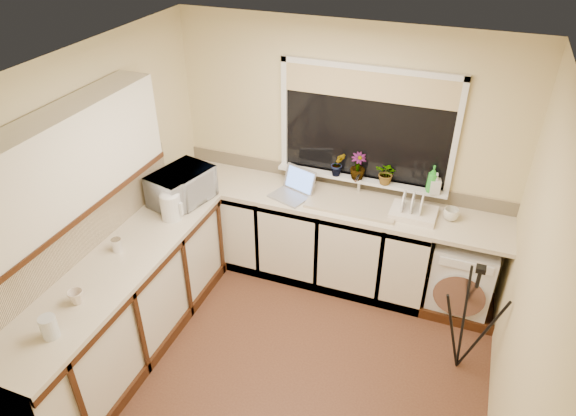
{
  "coord_description": "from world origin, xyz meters",
  "views": [
    {
      "loc": [
        1.06,
        -2.78,
        3.42
      ],
      "look_at": [
        -0.2,
        0.55,
        1.15
      ],
      "focal_mm": 32.46,
      "sensor_mm": 36.0,
      "label": 1
    }
  ],
  "objects_px": {
    "dish_rack": "(413,213)",
    "glass_jug": "(49,327)",
    "cup_back": "(451,214)",
    "cup_left": "(76,297)",
    "tripod": "(468,320)",
    "plant_c": "(358,166)",
    "laptop": "(294,189)",
    "plant_d": "(387,173)",
    "steel_jar": "(117,245)",
    "soap_bottle_green": "(432,179)",
    "microwave": "(182,187)",
    "soap_bottle_clear": "(436,183)",
    "washing_machine": "(462,275)",
    "plant_b": "(338,164)",
    "kettle": "(171,207)"
  },
  "relations": [
    {
      "from": "laptop",
      "to": "plant_b",
      "type": "height_order",
      "value": "plant_b"
    },
    {
      "from": "washing_machine",
      "to": "plant_d",
      "type": "height_order",
      "value": "plant_d"
    },
    {
      "from": "steel_jar",
      "to": "plant_d",
      "type": "bearing_deg",
      "value": 40.34
    },
    {
      "from": "laptop",
      "to": "plant_d",
      "type": "height_order",
      "value": "plant_d"
    },
    {
      "from": "tripod",
      "to": "plant_c",
      "type": "bearing_deg",
      "value": 159.83
    },
    {
      "from": "soap_bottle_green",
      "to": "dish_rack",
      "type": "bearing_deg",
      "value": -114.5
    },
    {
      "from": "microwave",
      "to": "dish_rack",
      "type": "bearing_deg",
      "value": -62.33
    },
    {
      "from": "dish_rack",
      "to": "cup_left",
      "type": "distance_m",
      "value": 2.8
    },
    {
      "from": "plant_d",
      "to": "cup_left",
      "type": "distance_m",
      "value": 2.77
    },
    {
      "from": "tripod",
      "to": "plant_b",
      "type": "distance_m",
      "value": 1.77
    },
    {
      "from": "cup_back",
      "to": "cup_left",
      "type": "xyz_separation_m",
      "value": [
        -2.34,
        -2.0,
        -0.0
      ]
    },
    {
      "from": "laptop",
      "to": "washing_machine",
      "type": "bearing_deg",
      "value": 20.31
    },
    {
      "from": "plant_d",
      "to": "soap_bottle_clear",
      "type": "distance_m",
      "value": 0.44
    },
    {
      "from": "kettle",
      "to": "laptop",
      "type": "bearing_deg",
      "value": 40.96
    },
    {
      "from": "glass_jug",
      "to": "plant_c",
      "type": "xyz_separation_m",
      "value": [
        1.4,
        2.47,
        0.2
      ]
    },
    {
      "from": "dish_rack",
      "to": "tripod",
      "type": "bearing_deg",
      "value": -49.99
    },
    {
      "from": "glass_jug",
      "to": "microwave",
      "type": "height_order",
      "value": "microwave"
    },
    {
      "from": "plant_c",
      "to": "soap_bottle_clear",
      "type": "bearing_deg",
      "value": -0.81
    },
    {
      "from": "washing_machine",
      "to": "plant_b",
      "type": "relative_size",
      "value": 3.15
    },
    {
      "from": "plant_c",
      "to": "soap_bottle_green",
      "type": "xyz_separation_m",
      "value": [
        0.67,
        -0.0,
        -0.0
      ]
    },
    {
      "from": "washing_machine",
      "to": "plant_b",
      "type": "xyz_separation_m",
      "value": [
        -1.27,
        0.21,
        0.79
      ]
    },
    {
      "from": "laptop",
      "to": "cup_back",
      "type": "bearing_deg",
      "value": 22.74
    },
    {
      "from": "steel_jar",
      "to": "microwave",
      "type": "xyz_separation_m",
      "value": [
        0.11,
        0.84,
        0.1
      ]
    },
    {
      "from": "tripod",
      "to": "plant_d",
      "type": "height_order",
      "value": "plant_d"
    },
    {
      "from": "tripod",
      "to": "cup_back",
      "type": "distance_m",
      "value": 0.94
    },
    {
      "from": "plant_d",
      "to": "kettle",
      "type": "bearing_deg",
      "value": -149.29
    },
    {
      "from": "dish_rack",
      "to": "plant_b",
      "type": "distance_m",
      "value": 0.83
    },
    {
      "from": "dish_rack",
      "to": "steel_jar",
      "type": "xyz_separation_m",
      "value": [
        -2.13,
        -1.33,
        0.03
      ]
    },
    {
      "from": "cup_back",
      "to": "tripod",
      "type": "bearing_deg",
      "value": -70.47
    },
    {
      "from": "soap_bottle_green",
      "to": "cup_left",
      "type": "distance_m",
      "value": 3.04
    },
    {
      "from": "dish_rack",
      "to": "tripod",
      "type": "distance_m",
      "value": 1.02
    },
    {
      "from": "plant_c",
      "to": "cup_left",
      "type": "relative_size",
      "value": 2.35
    },
    {
      "from": "dish_rack",
      "to": "glass_jug",
      "type": "bearing_deg",
      "value": -130.29
    },
    {
      "from": "dish_rack",
      "to": "plant_b",
      "type": "height_order",
      "value": "plant_b"
    },
    {
      "from": "washing_machine",
      "to": "cup_back",
      "type": "xyz_separation_m",
      "value": [
        -0.2,
        0.06,
        0.58
      ]
    },
    {
      "from": "laptop",
      "to": "glass_jug",
      "type": "height_order",
      "value": "laptop"
    },
    {
      "from": "washing_machine",
      "to": "dish_rack",
      "type": "height_order",
      "value": "dish_rack"
    },
    {
      "from": "laptop",
      "to": "plant_c",
      "type": "height_order",
      "value": "plant_c"
    },
    {
      "from": "dish_rack",
      "to": "laptop",
      "type": "bearing_deg",
      "value": -177.75
    },
    {
      "from": "steel_jar",
      "to": "cup_back",
      "type": "xyz_separation_m",
      "value": [
        2.44,
        1.39,
        -0.0
      ]
    },
    {
      "from": "washing_machine",
      "to": "glass_jug",
      "type": "relative_size",
      "value": 4.71
    },
    {
      "from": "microwave",
      "to": "soap_bottle_clear",
      "type": "xyz_separation_m",
      "value": [
        2.15,
        0.71,
        0.09
      ]
    },
    {
      "from": "soap_bottle_green",
      "to": "kettle",
      "type": "bearing_deg",
      "value": -154.39
    },
    {
      "from": "laptop",
      "to": "plant_d",
      "type": "relative_size",
      "value": 1.96
    },
    {
      "from": "cup_left",
      "to": "kettle",
      "type": "bearing_deg",
      "value": 87.04
    },
    {
      "from": "microwave",
      "to": "cup_left",
      "type": "height_order",
      "value": "microwave"
    },
    {
      "from": "glass_jug",
      "to": "cup_back",
      "type": "distance_m",
      "value": 3.25
    },
    {
      "from": "dish_rack",
      "to": "plant_c",
      "type": "height_order",
      "value": "plant_c"
    },
    {
      "from": "cup_back",
      "to": "dish_rack",
      "type": "bearing_deg",
      "value": -169.26
    },
    {
      "from": "laptop",
      "to": "glass_jug",
      "type": "xyz_separation_m",
      "value": [
        -0.87,
        -2.23,
        0.02
      ]
    }
  ]
}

